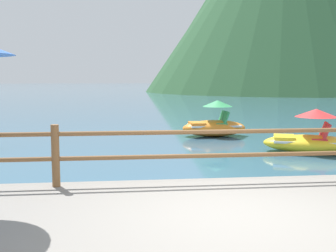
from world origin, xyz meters
The scene contains 4 objects.
ground_plane centered at (0.00, 40.00, 0.00)m, with size 200.00×200.00×0.00m, color #38607A.
dock_railing centered at (0.00, 1.55, 0.98)m, with size 23.92×0.12×0.95m.
pedal_boat_1 centered at (3.76, 5.96, 0.38)m, with size 2.77×1.95×1.21m.
pedal_boat_5 centered at (1.83, 9.38, 0.41)m, with size 2.27×1.16×1.26m.
Camera 1 is at (-1.36, -4.78, 2.06)m, focal length 44.32 mm.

